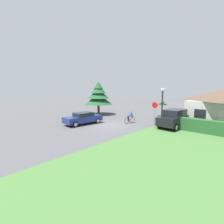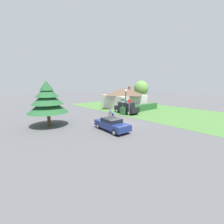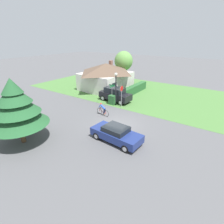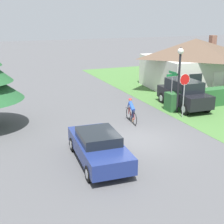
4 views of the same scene
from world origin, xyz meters
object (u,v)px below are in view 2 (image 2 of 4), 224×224
Objects in this scene: parked_suv_right at (126,108)px; conifer_tall_near at (47,100)px; street_lamp at (126,98)px; deciduous_tree_right at (141,88)px; sedan_left_lane at (112,124)px; street_name_sign at (123,104)px; cyclist at (112,114)px; stop_sign at (129,104)px; cottage_house at (124,97)px.

conifer_tall_near is at bearing 89.58° from parked_suv_right.
street_lamp is 12.87m from deciduous_tree_right.
street_name_sign is at bearing -49.35° from sedan_left_lane.
deciduous_tree_right is at bearing -61.24° from cyclist.
street_lamp is at bearing 130.27° from parked_suv_right.
deciduous_tree_right reaches higher than sedan_left_lane.
cyclist is at bearing -4.79° from stop_sign.
cottage_house is 7.79m from street_lamp.
street_name_sign is 0.46× the size of deciduous_tree_right.
conifer_tall_near reaches higher than cottage_house.
sedan_left_lane is 0.83× the size of conifer_tall_near.
sedan_left_lane is 5.63m from cyclist.
deciduous_tree_right is at bearing 26.76° from street_lamp.
stop_sign is at bearing -105.81° from street_lamp.
deciduous_tree_right reaches higher than street_lamp.
cottage_house is 4.63× the size of cyclist.
cottage_house reaches higher than cyclist.
cottage_house is 6.32m from deciduous_tree_right.
conifer_tall_near reaches higher than street_lamp.
street_lamp is (-1.05, -0.80, 1.91)m from parked_suv_right.
conifer_tall_near is (-4.58, 6.53, 2.47)m from sedan_left_lane.
cyclist is 4.39m from street_lamp.
street_lamp reaches higher than parked_suv_right.
street_lamp is (7.43, 4.93, 2.18)m from sedan_left_lane.
stop_sign is at bearing -127.33° from cottage_house.
cottage_house is 1.52× the size of conifer_tall_near.
deciduous_tree_right reaches higher than street_name_sign.
stop_sign reaches higher than parked_suv_right.
cottage_house is at bearing -39.21° from parked_suv_right.
sedan_left_lane is at bearing -143.22° from street_name_sign.
cyclist is 16.84m from deciduous_tree_right.
stop_sign is 0.50× the size of conifer_tall_near.
parked_suv_right is at bearing -3.50° from conifer_tall_near.
stop_sign is at bearing -57.61° from sedan_left_lane.
deciduous_tree_right reaches higher than cottage_house.
street_lamp is (3.73, 0.69, 2.20)m from cyclist.
street_name_sign is at bearing -5.40° from conifer_tall_near.
street_lamp is 12.12m from conifer_tall_near.
conifer_tall_near is 0.94× the size of deciduous_tree_right.
cottage_house reaches higher than parked_suv_right.
parked_suv_right is 0.83× the size of conifer_tall_near.
parked_suv_right is 2.33m from street_lamp.
sedan_left_lane is 1.06× the size of street_lamp.
conifer_tall_near reaches higher than street_name_sign.
conifer_tall_near reaches higher than sedan_left_lane.
cottage_house is 8.75m from stop_sign.
stop_sign is 12.06m from conifer_tall_near.
cottage_house is 11.18m from cyclist.
cottage_house is at bearing -178.14° from deciduous_tree_right.
street_lamp reaches higher than street_name_sign.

